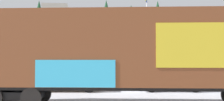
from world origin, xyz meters
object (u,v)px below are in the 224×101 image
object	(u,v)px
flagpole	(147,27)
parked_car_tan	(66,78)
freight_car	(135,50)
parked_car_white	(169,78)

from	to	relation	value
flagpole	parked_car_tan	size ratio (longest dim) A/B	1.78
flagpole	parked_car_tan	distance (m)	10.77
freight_car	parked_car_tan	world-z (taller)	freight_car
freight_car	parked_car_white	size ratio (longest dim) A/B	3.67
flagpole	parked_car_white	distance (m)	8.50
freight_car	parked_car_white	bearing A→B (deg)	62.50
flagpole	parked_car_tan	world-z (taller)	flagpole
flagpole	parked_car_tan	xyz separation A→B (m)	(-6.65, -7.26, -4.36)
flagpole	parked_car_white	world-z (taller)	flagpole
parked_car_white	parked_car_tan	bearing A→B (deg)	179.84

